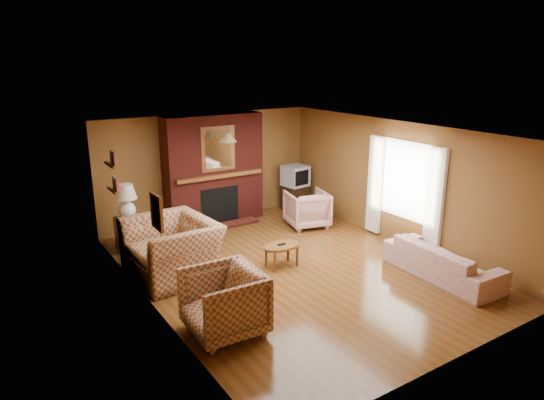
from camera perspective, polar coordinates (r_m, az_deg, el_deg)
floor at (r=8.56m, az=2.41°, el=-8.05°), size 6.50×6.50×0.00m
ceiling at (r=7.88m, az=2.62°, el=8.05°), size 6.50×6.50×0.00m
wall_back at (r=10.87m, az=-7.46°, el=3.80°), size 6.50×0.00×6.50m
wall_front at (r=5.97m, az=21.04°, el=-7.87°), size 6.50×0.00×6.50m
wall_left at (r=7.06m, az=-14.31°, el=-3.49°), size 0.00×6.50×6.50m
wall_right at (r=9.76m, az=14.59°, el=1.96°), size 0.00×6.50×6.50m
fireplace at (r=10.64m, az=-6.84°, el=3.45°), size 2.20×0.82×2.40m
window_right at (r=9.61m, az=15.23°, el=1.25°), size 0.10×1.85×2.00m
bookshelf at (r=8.71m, az=-18.26°, el=3.12°), size 0.09×0.55×0.71m
botanical_print at (r=6.69m, az=-13.40°, el=-1.37°), size 0.05×0.40×0.50m
pendant_light at (r=9.88m, az=-5.22°, el=7.35°), size 0.36×0.36×0.48m
plaid_loveseat at (r=8.29m, az=-11.69°, el=-5.63°), size 1.40×1.58×0.96m
plaid_armchair at (r=6.55m, az=-5.71°, el=-11.90°), size 1.01×0.99×0.89m
floral_sofa at (r=8.61m, az=19.43°, el=-6.78°), size 0.87×2.04×0.59m
floral_armchair at (r=10.55m, az=4.12°, el=-1.05°), size 1.02×1.04×0.78m
coffee_table at (r=8.52m, az=1.16°, el=-5.69°), size 0.70×0.44×0.42m
side_table at (r=9.68m, az=-16.46°, el=-3.81°), size 0.49×0.49×0.62m
table_lamp at (r=9.48m, az=-16.79°, el=0.07°), size 0.41×0.41×0.67m
tv_stand at (r=11.73m, az=2.72°, el=0.30°), size 0.55×0.50×0.59m
crt_tv at (r=11.58m, az=2.78°, el=2.87°), size 0.59×0.59×0.49m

